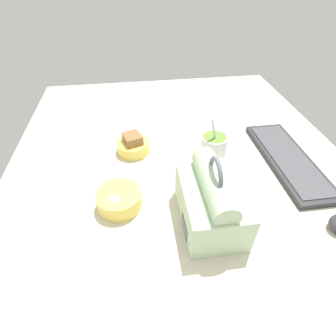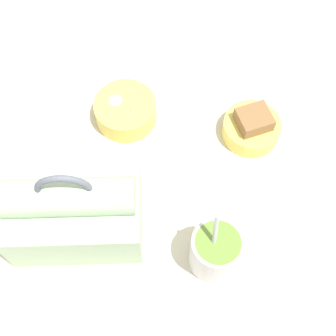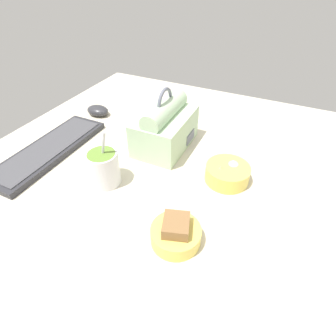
# 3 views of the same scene
# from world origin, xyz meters

# --- Properties ---
(desk_surface) EXTENTS (1.40, 1.10, 0.02)m
(desk_surface) POSITION_xyz_m (0.00, 0.00, 0.01)
(desk_surface) COLOR beige
(desk_surface) RESTS_ON ground
(lunch_bag) EXTENTS (0.22, 0.14, 0.19)m
(lunch_bag) POSITION_xyz_m (0.21, 0.03, 0.09)
(lunch_bag) COLOR #B7D6AD
(lunch_bag) RESTS_ON desk_surface
(soup_cup) EXTENTS (0.08, 0.08, 0.16)m
(soup_cup) POSITION_xyz_m (-0.02, 0.10, 0.07)
(soup_cup) COLOR silver
(soup_cup) RESTS_ON desk_surface
(bento_bowl_sandwich) EXTENTS (0.11, 0.11, 0.07)m
(bento_bowl_sandwich) POSITION_xyz_m (-0.11, -0.15, 0.04)
(bento_bowl_sandwich) COLOR #EFD65B
(bento_bowl_sandwich) RESTS_ON desk_surface
(bento_bowl_snacks) EXTENTS (0.12, 0.12, 0.06)m
(bento_bowl_snacks) POSITION_xyz_m (0.13, -0.19, 0.04)
(bento_bowl_snacks) COLOR #EFD65B
(bento_bowl_snacks) RESTS_ON desk_surface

